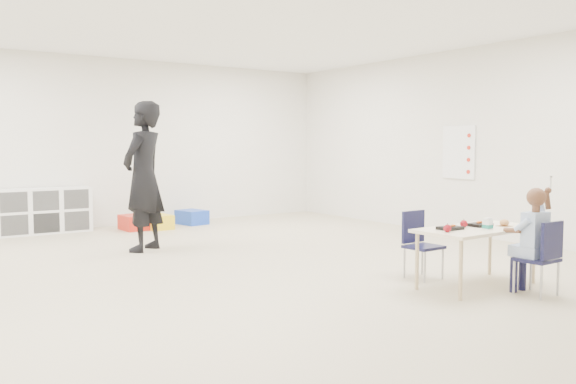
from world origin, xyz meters
TOP-DOWN VIEW (x-y plane):
  - room at (0.00, 0.00)m, footprint 9.00×9.02m
  - table at (1.39, -1.80)m, footprint 1.26×0.66m
  - chair_near at (1.55, -2.33)m, footprint 0.34×0.32m
  - chair_far at (1.22, -1.27)m, footprint 0.34×0.32m
  - child at (1.55, -2.33)m, footprint 0.47×0.47m
  - lunch_tray_near at (1.49, -1.75)m, footprint 0.22×0.17m
  - lunch_tray_far at (1.06, -1.74)m, footprint 0.22×0.17m
  - milk_carton at (1.38, -1.92)m, footprint 0.07×0.07m
  - bread_roll at (1.69, -1.88)m, footprint 0.09×0.09m
  - apple_near at (1.29, -1.72)m, footprint 0.07×0.07m
  - apple_far at (0.90, -1.85)m, footprint 0.07×0.07m
  - cubby_shelf at (-1.20, 4.28)m, footprint 1.40×0.40m
  - rules_poster at (3.98, 0.60)m, footprint 0.02×0.60m
  - adult at (-0.50, 1.92)m, footprint 0.83×0.79m
  - bin_red at (0.09, 3.85)m, footprint 0.40×0.51m
  - bin_yellow at (0.44, 3.73)m, footprint 0.38×0.48m
  - bin_blue at (1.16, 3.97)m, footprint 0.47×0.56m

SIDE VIEW (x-z plane):
  - bin_yellow at x=0.44m, z-range 0.00..0.23m
  - bin_red at x=0.09m, z-range 0.00..0.24m
  - bin_blue at x=1.16m, z-range 0.00..0.24m
  - table at x=1.39m, z-range 0.00..0.57m
  - chair_near at x=1.55m, z-range 0.00..0.68m
  - chair_far at x=1.22m, z-range 0.00..0.68m
  - cubby_shelf at x=-1.20m, z-range 0.00..0.70m
  - child at x=1.55m, z-range 0.00..1.08m
  - lunch_tray_near at x=1.49m, z-range 0.57..0.60m
  - lunch_tray_far at x=1.06m, z-range 0.57..0.60m
  - bread_roll at x=1.69m, z-range 0.57..0.64m
  - apple_near at x=1.29m, z-range 0.57..0.64m
  - apple_far at x=0.90m, z-range 0.57..0.64m
  - milk_carton at x=1.38m, z-range 0.57..0.67m
  - adult at x=-0.50m, z-range 0.00..1.92m
  - rules_poster at x=3.98m, z-range 0.85..1.65m
  - room at x=0.00m, z-range 0.00..2.80m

